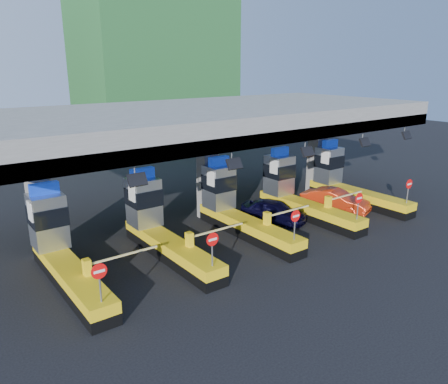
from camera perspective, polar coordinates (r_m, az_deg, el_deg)
ground at (r=25.74m, az=1.70°, el=-5.11°), size 120.00×120.00×0.00m
toll_canopy at (r=26.47m, az=-2.09°, el=9.22°), size 28.00×12.09×7.00m
toll_lane_far_left at (r=21.23m, az=-20.64°, el=-6.94°), size 4.43×8.00×4.16m
toll_lane_left at (r=22.91m, az=-8.60°, el=-4.33°), size 4.43×8.00×4.16m
toll_lane_center at (r=25.47m, az=1.34°, el=-2.00°), size 4.43×8.00×4.16m
toll_lane_right at (r=28.68m, az=9.24°, el=-0.10°), size 4.43×8.00×4.16m
toll_lane_far_right at (r=32.35m, az=15.46°, el=1.40°), size 4.43×8.00×4.16m
bg_building_scaffold at (r=57.63m, az=-9.29°, el=20.71°), size 18.00×12.00×28.00m
van at (r=27.12m, az=6.53°, el=-2.50°), size 3.21×4.45×1.41m
red_car at (r=29.83m, az=14.30°, el=-1.09°), size 2.95×4.73×1.47m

